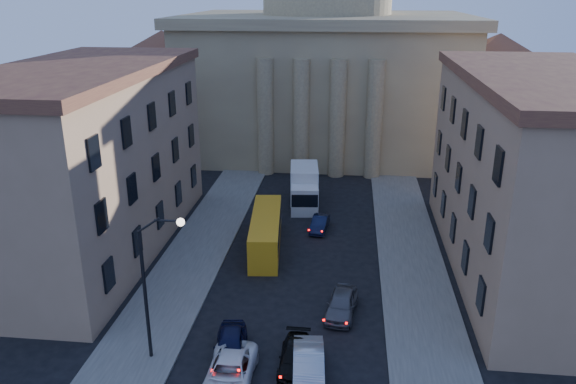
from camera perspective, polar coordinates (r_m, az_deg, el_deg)
name	(u,v)px	position (r m, az deg, el deg)	size (l,w,h in m)	color
sidewalk_left	(184,273)	(42.86, -10.53, -8.13)	(5.00, 60.00, 0.15)	#55534E
sidewalk_right	(416,286)	(41.52, 12.89, -9.29)	(5.00, 60.00, 0.15)	#55534E
church	(326,56)	(74.04, 3.86, 13.62)	(68.02, 28.76, 36.60)	#887454
building_left	(87,160)	(46.64, -19.78, 3.11)	(11.60, 26.60, 14.70)	#A58061
building_right	(539,175)	(44.15, 24.11, 1.61)	(11.60, 26.60, 14.70)	#A58061
street_lamp	(153,277)	(31.65, -13.56, -8.39)	(2.62, 0.44, 8.83)	black
car_left_near	(230,345)	(33.51, -5.89, -15.23)	(1.80, 4.46, 1.52)	black
car_right_near	(309,366)	(31.82, 2.11, -17.23)	(1.67, 4.80, 1.58)	#AAAEB2
car_left_mid	(230,373)	(31.55, -5.95, -17.82)	(2.46, 5.34, 1.48)	white
car_right_mid	(295,357)	(32.73, 0.73, -16.39)	(1.72, 4.23, 1.23)	black
car_right_far	(342,304)	(37.29, 5.47, -11.23)	(1.78, 4.43, 1.51)	#515157
car_right_distant	(320,224)	(49.33, 3.24, -3.23)	(1.30, 3.72, 1.22)	black
city_bus	(266,231)	(45.71, -2.27, -3.96)	(3.19, 10.04, 2.78)	gold
box_truck	(304,188)	(54.66, 1.66, 0.42)	(3.24, 6.87, 3.65)	silver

